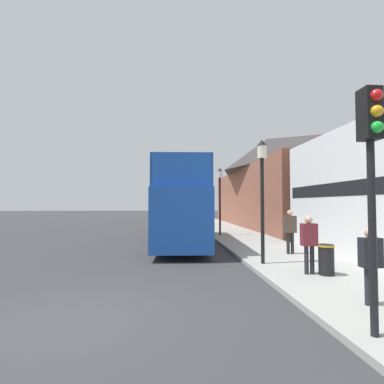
{
  "coord_description": "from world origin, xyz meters",
  "views": [
    {
      "loc": [
        1.75,
        -5.8,
        2.23
      ],
      "look_at": [
        3.06,
        11.34,
        2.91
      ],
      "focal_mm": 28.0,
      "sensor_mm": 36.0,
      "label": 1
    }
  ],
  "objects_px": {
    "parked_car_ahead_of_bus": "(189,222)",
    "tour_bus": "(182,210)",
    "pedestrian_nearest": "(371,258)",
    "pedestrian_second": "(309,239)",
    "litter_bin": "(326,259)",
    "pedestrian_third": "(290,227)",
    "traffic_signal": "(372,153)",
    "lamp_post_second": "(220,188)",
    "lamp_post_nearest": "(262,177)",
    "lamp_post_third": "(202,194)"
  },
  "relations": [
    {
      "from": "lamp_post_nearest",
      "to": "lamp_post_second",
      "type": "bearing_deg",
      "value": 89.18
    },
    {
      "from": "parked_car_ahead_of_bus",
      "to": "lamp_post_second",
      "type": "xyz_separation_m",
      "value": [
        1.76,
        -5.35,
        2.61
      ]
    },
    {
      "from": "traffic_signal",
      "to": "pedestrian_third",
      "type": "bearing_deg",
      "value": 76.71
    },
    {
      "from": "lamp_post_second",
      "to": "litter_bin",
      "type": "height_order",
      "value": "lamp_post_second"
    },
    {
      "from": "pedestrian_nearest",
      "to": "pedestrian_second",
      "type": "bearing_deg",
      "value": 90.1
    },
    {
      "from": "traffic_signal",
      "to": "lamp_post_second",
      "type": "height_order",
      "value": "lamp_post_second"
    },
    {
      "from": "parked_car_ahead_of_bus",
      "to": "pedestrian_nearest",
      "type": "bearing_deg",
      "value": -85.3
    },
    {
      "from": "tour_bus",
      "to": "parked_car_ahead_of_bus",
      "type": "xyz_separation_m",
      "value": [
        0.94,
        8.69,
        -1.22
      ]
    },
    {
      "from": "tour_bus",
      "to": "lamp_post_nearest",
      "type": "distance_m",
      "value": 6.96
    },
    {
      "from": "parked_car_ahead_of_bus",
      "to": "pedestrian_third",
      "type": "height_order",
      "value": "pedestrian_third"
    },
    {
      "from": "pedestrian_nearest",
      "to": "lamp_post_nearest",
      "type": "height_order",
      "value": "lamp_post_nearest"
    },
    {
      "from": "pedestrian_second",
      "to": "lamp_post_second",
      "type": "xyz_separation_m",
      "value": [
        -0.75,
        11.35,
        2.1
      ]
    },
    {
      "from": "pedestrian_third",
      "to": "pedestrian_second",
      "type": "bearing_deg",
      "value": -104.08
    },
    {
      "from": "pedestrian_nearest",
      "to": "traffic_signal",
      "type": "xyz_separation_m",
      "value": [
        -0.93,
        -1.41,
        1.94
      ]
    },
    {
      "from": "pedestrian_second",
      "to": "pedestrian_third",
      "type": "height_order",
      "value": "pedestrian_third"
    },
    {
      "from": "traffic_signal",
      "to": "lamp_post_third",
      "type": "height_order",
      "value": "lamp_post_third"
    },
    {
      "from": "pedestrian_nearest",
      "to": "pedestrian_third",
      "type": "relative_size",
      "value": 0.87
    },
    {
      "from": "traffic_signal",
      "to": "lamp_post_nearest",
      "type": "height_order",
      "value": "lamp_post_nearest"
    },
    {
      "from": "lamp_post_nearest",
      "to": "lamp_post_third",
      "type": "relative_size",
      "value": 1.01
    },
    {
      "from": "pedestrian_third",
      "to": "traffic_signal",
      "type": "relative_size",
      "value": 0.46
    },
    {
      "from": "pedestrian_third",
      "to": "traffic_signal",
      "type": "xyz_separation_m",
      "value": [
        -1.82,
        -7.69,
        1.8
      ]
    },
    {
      "from": "traffic_signal",
      "to": "lamp_post_third",
      "type": "xyz_separation_m",
      "value": [
        0.02,
        25.18,
        0.12
      ]
    },
    {
      "from": "lamp_post_second",
      "to": "pedestrian_nearest",
      "type": "bearing_deg",
      "value": -86.95
    },
    {
      "from": "parked_car_ahead_of_bus",
      "to": "pedestrian_third",
      "type": "relative_size",
      "value": 2.31
    },
    {
      "from": "pedestrian_nearest",
      "to": "lamp_post_nearest",
      "type": "bearing_deg",
      "value": 101.41
    },
    {
      "from": "pedestrian_third",
      "to": "lamp_post_third",
      "type": "distance_m",
      "value": 17.69
    },
    {
      "from": "pedestrian_nearest",
      "to": "lamp_post_nearest",
      "type": "xyz_separation_m",
      "value": [
        -0.89,
        4.41,
        2.08
      ]
    },
    {
      "from": "pedestrian_third",
      "to": "lamp_post_second",
      "type": "height_order",
      "value": "lamp_post_second"
    },
    {
      "from": "tour_bus",
      "to": "pedestrian_nearest",
      "type": "xyz_separation_m",
      "value": [
        3.45,
        -10.75,
        -0.79
      ]
    },
    {
      "from": "pedestrian_second",
      "to": "pedestrian_third",
      "type": "relative_size",
      "value": 0.95
    },
    {
      "from": "pedestrian_second",
      "to": "lamp_post_second",
      "type": "distance_m",
      "value": 11.57
    },
    {
      "from": "parked_car_ahead_of_bus",
      "to": "traffic_signal",
      "type": "xyz_separation_m",
      "value": [
        1.58,
        -20.85,
        2.38
      ]
    },
    {
      "from": "traffic_signal",
      "to": "tour_bus",
      "type": "bearing_deg",
      "value": 101.68
    },
    {
      "from": "parked_car_ahead_of_bus",
      "to": "traffic_signal",
      "type": "distance_m",
      "value": 21.04
    },
    {
      "from": "tour_bus",
      "to": "lamp_post_nearest",
      "type": "xyz_separation_m",
      "value": [
        2.56,
        -6.34,
        1.3
      ]
    },
    {
      "from": "pedestrian_third",
      "to": "lamp_post_second",
      "type": "relative_size",
      "value": 0.4
    },
    {
      "from": "pedestrian_second",
      "to": "litter_bin",
      "type": "xyz_separation_m",
      "value": [
        0.45,
        -0.15,
        -0.57
      ]
    },
    {
      "from": "parked_car_ahead_of_bus",
      "to": "lamp_post_second",
      "type": "distance_m",
      "value": 6.21
    },
    {
      "from": "pedestrian_nearest",
      "to": "litter_bin",
      "type": "height_order",
      "value": "pedestrian_nearest"
    },
    {
      "from": "parked_car_ahead_of_bus",
      "to": "tour_bus",
      "type": "bearing_deg",
      "value": -98.81
    },
    {
      "from": "pedestrian_third",
      "to": "lamp_post_nearest",
      "type": "distance_m",
      "value": 3.23
    },
    {
      "from": "pedestrian_third",
      "to": "litter_bin",
      "type": "bearing_deg",
      "value": -96.84
    },
    {
      "from": "lamp_post_nearest",
      "to": "lamp_post_third",
      "type": "height_order",
      "value": "lamp_post_nearest"
    },
    {
      "from": "parked_car_ahead_of_bus",
      "to": "pedestrian_nearest",
      "type": "relative_size",
      "value": 2.64
    },
    {
      "from": "lamp_post_second",
      "to": "litter_bin",
      "type": "bearing_deg",
      "value": -84.09
    },
    {
      "from": "traffic_signal",
      "to": "lamp_post_nearest",
      "type": "xyz_separation_m",
      "value": [
        0.04,
        5.82,
        0.14
      ]
    },
    {
      "from": "pedestrian_nearest",
      "to": "lamp_post_nearest",
      "type": "relative_size",
      "value": 0.36
    },
    {
      "from": "lamp_post_second",
      "to": "parked_car_ahead_of_bus",
      "type": "bearing_deg",
      "value": 108.21
    },
    {
      "from": "tour_bus",
      "to": "litter_bin",
      "type": "xyz_separation_m",
      "value": [
        3.89,
        -8.16,
        -1.27
      ]
    },
    {
      "from": "parked_car_ahead_of_bus",
      "to": "litter_bin",
      "type": "distance_m",
      "value": 17.11
    }
  ]
}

